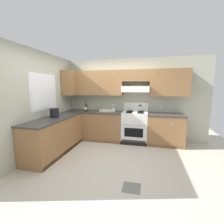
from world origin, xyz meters
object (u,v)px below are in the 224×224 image
(stove, at_px, (135,127))
(wine_bottle, at_px, (86,107))
(bowl, at_px, (106,111))
(paper_towel_roll, at_px, (114,110))
(bucket, at_px, (54,113))

(stove, distance_m, wine_bottle, 1.64)
(bowl, xyz_separation_m, paper_towel_roll, (0.25, -0.05, 0.04))
(wine_bottle, bearing_deg, stove, 3.59)
(stove, relative_size, bucket, 5.11)
(wine_bottle, height_order, bucket, wine_bottle)
(stove, height_order, bowl, stove)
(bowl, relative_size, paper_towel_roll, 3.33)
(wine_bottle, height_order, bowl, wine_bottle)
(bowl, bearing_deg, bucket, -128.15)
(wine_bottle, xyz_separation_m, bowl, (0.61, 0.20, -0.12))
(stove, xyz_separation_m, wine_bottle, (-1.53, -0.10, 0.57))
(stove, bearing_deg, wine_bottle, -176.41)
(wine_bottle, height_order, paper_towel_roll, wine_bottle)
(stove, distance_m, bucket, 2.34)
(stove, xyz_separation_m, bowl, (-0.92, 0.10, 0.45))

